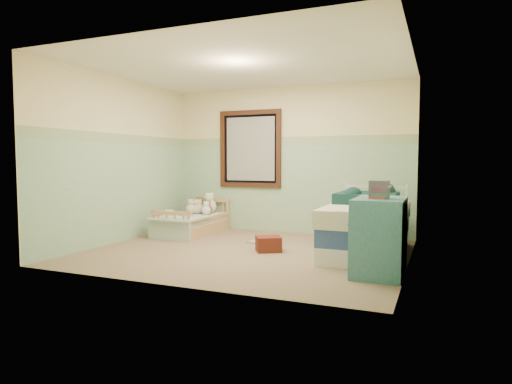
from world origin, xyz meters
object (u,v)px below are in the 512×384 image
at_px(dresser, 379,236).
at_px(red_pillow, 268,244).
at_px(floor_book, 257,242).
at_px(plush_floor_tan, 175,227).
at_px(toddler_bed_frame, 193,228).
at_px(twin_bed_frame, 367,246).
at_px(plush_floor_cream, 169,225).

bearing_deg(dresser, red_pillow, 156.91).
distance_m(dresser, floor_book, 2.29).
bearing_deg(plush_floor_tan, dresser, -21.25).
relative_size(toddler_bed_frame, dresser, 1.69).
bearing_deg(red_pillow, toddler_bed_frame, 152.17).
height_order(toddler_bed_frame, twin_bed_frame, twin_bed_frame).
distance_m(plush_floor_cream, twin_bed_frame, 3.41).
relative_size(twin_bed_frame, dresser, 2.23).
bearing_deg(twin_bed_frame, plush_floor_cream, 172.37).
height_order(twin_bed_frame, dresser, dresser).
relative_size(dresser, red_pillow, 2.53).
distance_m(plush_floor_tan, floor_book, 1.59).
bearing_deg(floor_book, plush_floor_tan, -172.33).
relative_size(plush_floor_tan, dresser, 0.31).
bearing_deg(toddler_bed_frame, plush_floor_tan, -135.94).
relative_size(red_pillow, floor_book, 1.24).
bearing_deg(red_pillow, floor_book, 126.63).
distance_m(toddler_bed_frame, plush_floor_cream, 0.41).
distance_m(red_pillow, floor_book, 0.64).
bearing_deg(floor_book, twin_bed_frame, 7.97).
relative_size(toddler_bed_frame, red_pillow, 4.28).
distance_m(plush_floor_cream, floor_book, 1.76).
bearing_deg(dresser, plush_floor_cream, 158.67).
bearing_deg(floor_book, dresser, -16.59).
xyz_separation_m(plush_floor_tan, twin_bed_frame, (3.23, -0.39, -0.02)).
height_order(toddler_bed_frame, plush_floor_tan, plush_floor_tan).
bearing_deg(plush_floor_cream, floor_book, -8.52).
xyz_separation_m(toddler_bed_frame, plush_floor_tan, (-0.22, -0.21, 0.04)).
xyz_separation_m(plush_floor_cream, plush_floor_tan, (0.16, -0.07, -0.01)).
bearing_deg(red_pillow, dresser, -23.09).
relative_size(plush_floor_cream, red_pillow, 0.84).
bearing_deg(red_pillow, plush_floor_cream, 160.00).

